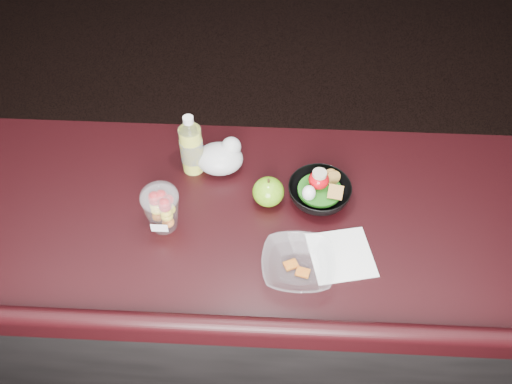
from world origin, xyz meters
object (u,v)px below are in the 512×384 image
fruit_cup (161,207)px  green_apple (268,192)px  takeout_bowl (298,265)px  lemonade_bottle (192,148)px  snack_bowl (319,191)px

fruit_cup → green_apple: size_ratio=1.58×
fruit_cup → takeout_bowl: fruit_cup is taller
fruit_cup → green_apple: (0.28, 0.10, -0.03)m
lemonade_bottle → green_apple: (0.23, -0.12, -0.04)m
snack_bowl → takeout_bowl: snack_bowl is taller
lemonade_bottle → green_apple: 0.26m
lemonade_bottle → snack_bowl: (0.37, -0.10, -0.05)m
green_apple → snack_bowl: bearing=6.1°
takeout_bowl → snack_bowl: bearing=76.4°
lemonade_bottle → fruit_cup: bearing=-104.5°
snack_bowl → takeout_bowl: size_ratio=1.24×
fruit_cup → green_apple: fruit_cup is taller
fruit_cup → snack_bowl: 0.44m
green_apple → takeout_bowl: green_apple is taller
fruit_cup → takeout_bowl: size_ratio=0.78×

